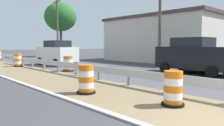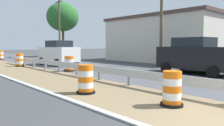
# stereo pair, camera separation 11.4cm
# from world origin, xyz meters

# --- Properties ---
(traffic_barrel_nearest) EXTENTS (0.65, 0.65, 1.01)m
(traffic_barrel_nearest) POSITION_xyz_m (0.58, 1.73, 0.45)
(traffic_barrel_nearest) COLOR orange
(traffic_barrel_nearest) RESTS_ON ground
(traffic_barrel_close) EXTENTS (0.68, 0.68, 1.04)m
(traffic_barrel_close) POSITION_xyz_m (-0.30, 4.73, 0.47)
(traffic_barrel_close) COLOR orange
(traffic_barrel_close) RESTS_ON ground
(traffic_barrel_mid) EXTENTS (0.75, 0.75, 1.01)m
(traffic_barrel_mid) POSITION_xyz_m (2.74, 10.97, 0.45)
(traffic_barrel_mid) COLOR orange
(traffic_barrel_mid) RESTS_ON ground
(traffic_barrel_far) EXTENTS (0.70, 0.70, 1.06)m
(traffic_barrel_far) POSITION_xyz_m (1.42, 16.45, 0.48)
(traffic_barrel_far) COLOR orange
(traffic_barrel_far) RESTS_ON ground
(car_lead_near_lane) EXTENTS (2.14, 4.18, 2.12)m
(car_lead_near_lane) POSITION_xyz_m (4.41, 15.57, 1.06)
(car_lead_near_lane) COLOR silver
(car_lead_near_lane) RESTS_ON ground
(car_trailing_near_lane) EXTENTS (2.26, 4.53, 2.19)m
(car_trailing_near_lane) POSITION_xyz_m (7.74, 4.71, 1.10)
(car_trailing_near_lane) COLOR black
(car_trailing_near_lane) RESTS_ON ground
(car_mid_far_lane) EXTENTS (2.13, 4.62, 2.09)m
(car_mid_far_lane) POSITION_xyz_m (7.52, 21.05, 1.05)
(car_mid_far_lane) COLOR silver
(car_mid_far_lane) RESTS_ON ground
(roadside_shop_near) EXTENTS (6.69, 12.07, 4.73)m
(roadside_shop_near) POSITION_xyz_m (14.90, 12.00, 2.37)
(roadside_shop_near) COLOR beige
(roadside_shop_near) RESTS_ON ground
(utility_pole_near) EXTENTS (0.24, 1.80, 7.10)m
(utility_pole_near) POSITION_xyz_m (10.33, 9.12, 3.70)
(utility_pole_near) COLOR brown
(utility_pole_near) RESTS_ON ground
(utility_pole_mid) EXTENTS (0.24, 1.80, 7.85)m
(utility_pole_mid) POSITION_xyz_m (9.43, 24.57, 4.08)
(utility_pole_mid) COLOR brown
(utility_pole_mid) RESTS_ON ground
(bush_roadside) EXTENTS (3.06, 3.06, 1.38)m
(bush_roadside) POSITION_xyz_m (8.60, 4.82, 0.69)
(bush_roadside) COLOR #286028
(bush_roadside) RESTS_ON ground
(tree_roadside) EXTENTS (4.69, 4.69, 7.99)m
(tree_roadside) POSITION_xyz_m (11.62, 27.55, 5.85)
(tree_roadside) COLOR #4C3D2D
(tree_roadside) RESTS_ON ground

